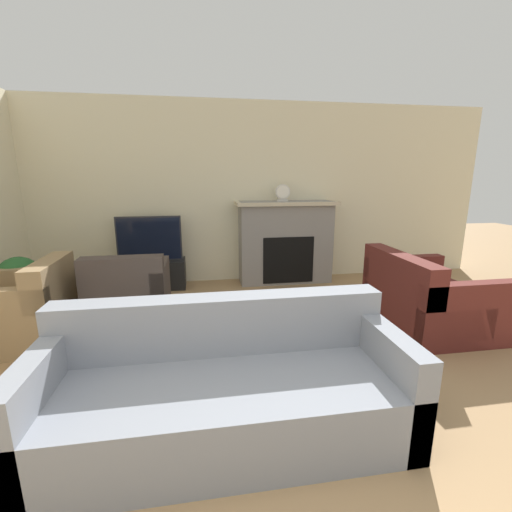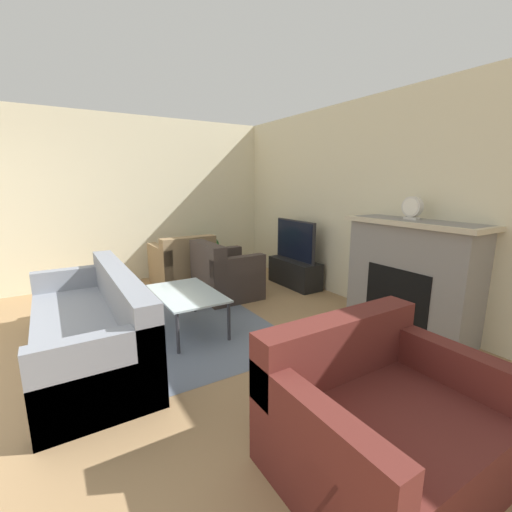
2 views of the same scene
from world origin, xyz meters
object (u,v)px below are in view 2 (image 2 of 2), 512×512
(tv, at_px, (295,240))
(coffee_table, at_px, (187,296))
(couch_sectional, at_px, (92,329))
(armchair_by_window, at_px, (183,266))
(potted_plant, at_px, (207,250))
(armchair_accent, at_px, (225,277))
(couch_loveseat, at_px, (380,422))
(mantel_clock, at_px, (412,208))

(tv, bearing_deg, coffee_table, -70.78)
(couch_sectional, xyz_separation_m, armchair_by_window, (-1.88, 1.57, 0.01))
(potted_plant, bearing_deg, armchair_by_window, -64.36)
(armchair_accent, bearing_deg, couch_sectional, 115.95)
(couch_loveseat, relative_size, coffee_table, 1.17)
(tv, xyz_separation_m, armchair_accent, (-0.08, -1.21, -0.44))
(tv, relative_size, potted_plant, 1.21)
(tv, xyz_separation_m, armchair_by_window, (-1.03, -1.51, -0.44))
(armchair_by_window, relative_size, armchair_accent, 1.07)
(couch_sectional, height_order, armchair_accent, same)
(tv, xyz_separation_m, couch_loveseat, (3.13, -1.81, -0.45))
(tv, relative_size, couch_loveseat, 0.74)
(couch_sectional, relative_size, potted_plant, 2.99)
(armchair_accent, bearing_deg, mantel_clock, -148.84)
(tv, height_order, armchair_accent, tv)
(couch_sectional, height_order, mantel_clock, mantel_clock)
(tv, bearing_deg, mantel_clock, 1.36)
(tv, distance_m, couch_loveseat, 3.65)
(couch_loveseat, bearing_deg, potted_plant, 79.14)
(armchair_accent, bearing_deg, coffee_table, 132.03)
(couch_loveseat, height_order, mantel_clock, mantel_clock)
(potted_plant, bearing_deg, couch_loveseat, -10.86)
(couch_loveseat, xyz_separation_m, coffee_table, (-2.41, -0.27, 0.11))
(tv, bearing_deg, couch_sectional, -74.46)
(tv, distance_m, mantel_clock, 2.05)
(tv, distance_m, potted_plant, 1.63)
(tv, bearing_deg, potted_plant, -143.21)
(tv, distance_m, couch_sectional, 3.22)
(couch_loveseat, bearing_deg, mantel_clock, 32.46)
(armchair_by_window, distance_m, armchair_accent, 0.99)
(tv, bearing_deg, armchair_accent, -93.60)
(couch_sectional, bearing_deg, couch_loveseat, 28.93)
(tv, bearing_deg, couch_loveseat, -30.02)
(armchair_by_window, xyz_separation_m, coffee_table, (1.75, -0.58, 0.10))
(armchair_by_window, bearing_deg, couch_sectional, 48.53)
(armchair_accent, bearing_deg, potted_plant, -12.26)
(mantel_clock, bearing_deg, couch_sectional, -109.41)
(mantel_clock, bearing_deg, tv, -178.64)
(coffee_table, xyz_separation_m, potted_plant, (-2.01, 1.12, 0.07))
(potted_plant, bearing_deg, armchair_accent, -11.62)
(coffee_table, height_order, potted_plant, potted_plant)
(armchair_accent, xyz_separation_m, mantel_clock, (2.03, 1.26, 1.08))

